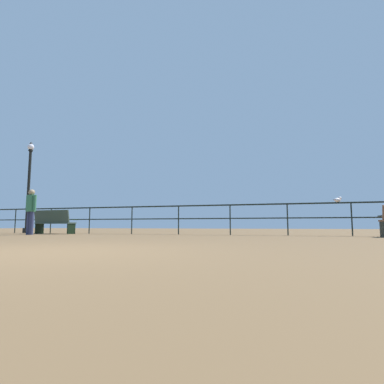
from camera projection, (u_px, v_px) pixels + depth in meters
ground_plane at (38, 252)px, 3.89m from camera, size 60.00×60.00×0.00m
pier_railing at (204, 213)px, 11.43m from camera, size 21.71×0.05×1.09m
bench_far_left at (54, 221)px, 12.49m from camera, size 1.76×0.73×0.95m
lamppost_left at (29, 185)px, 14.23m from camera, size 0.29×0.29×4.22m
person_at_railing at (31, 209)px, 11.37m from camera, size 0.53×0.32×1.66m
seagull_on_rail at (338, 200)px, 10.12m from camera, size 0.33×0.30×0.18m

